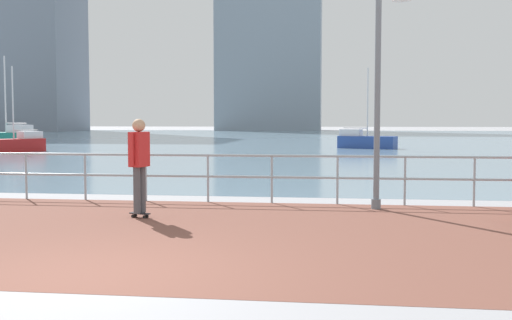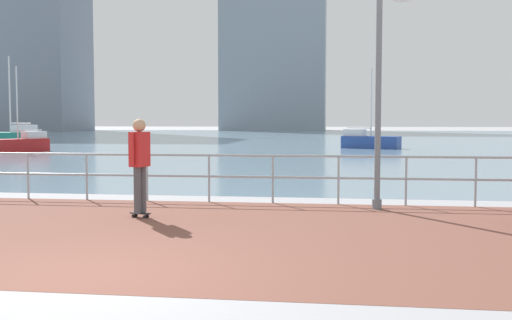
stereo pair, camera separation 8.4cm
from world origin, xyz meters
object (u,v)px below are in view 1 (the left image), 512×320
lamppost (385,71)px  sailboat_yellow (365,141)px  sailboat_red (8,138)px  skateboarder (139,158)px  sailboat_navy (16,144)px

lamppost → sailboat_yellow: bearing=87.8°
sailboat_red → skateboarder: bearing=-56.8°
sailboat_yellow → sailboat_red: (-23.99, 0.19, 0.10)m
sailboat_yellow → sailboat_red: size_ratio=0.82×
lamppost → sailboat_navy: (-18.62, 19.78, -2.29)m
lamppost → sailboat_red: (-23.00, 26.70, -2.16)m
lamppost → sailboat_yellow: 26.62m
sailboat_red → sailboat_navy: bearing=-57.7°
lamppost → sailboat_navy: lamppost is taller
skateboarder → lamppost: bearing=19.1°
lamppost → sailboat_navy: bearing=133.3°
sailboat_yellow → lamppost: bearing=-92.2°
skateboarder → sailboat_red: 33.78m
sailboat_navy → sailboat_red: bearing=122.3°
lamppost → sailboat_navy: 27.26m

